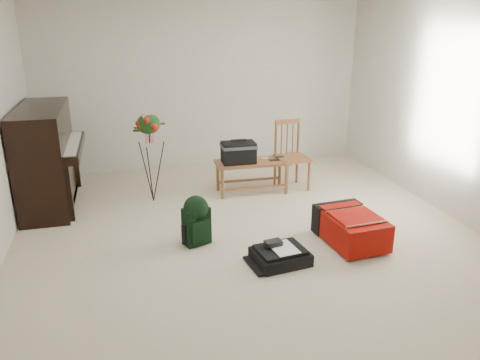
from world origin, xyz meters
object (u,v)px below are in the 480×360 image
object	(u,v)px
piano	(47,159)
dining_chair	(291,156)
flower_stand	(151,158)
red_suitcase	(349,225)
green_backpack	(196,218)
bench	(243,155)
black_duffel	(280,255)

from	to	relation	value
piano	dining_chair	bearing A→B (deg)	-3.50
piano	flower_stand	bearing A→B (deg)	-10.16
piano	dining_chair	xyz separation A→B (m)	(3.16, -0.19, -0.14)
dining_chair	red_suitcase	distance (m)	1.72
piano	green_backpack	distance (m)	2.26
bench	piano	bearing A→B (deg)	175.55
red_suitcase	black_duffel	distance (m)	0.91
piano	flower_stand	world-z (taller)	piano
red_suitcase	piano	bearing A→B (deg)	145.03
red_suitcase	bench	bearing A→B (deg)	109.67
red_suitcase	green_backpack	xyz separation A→B (m)	(-1.58, 0.33, 0.12)
piano	bench	xyz separation A→B (m)	(2.46, -0.25, -0.06)
bench	dining_chair	distance (m)	0.71
black_duffel	dining_chair	bearing A→B (deg)	59.42
dining_chair	black_duffel	xyz separation A→B (m)	(-0.84, -1.97, -0.38)
dining_chair	flower_stand	world-z (taller)	flower_stand
bench	red_suitcase	distance (m)	1.83
flower_stand	bench	bearing A→B (deg)	-14.70
dining_chair	green_backpack	bearing A→B (deg)	-145.47
bench	black_duffel	xyz separation A→B (m)	(-0.13, -1.91, -0.46)
black_duffel	bench	bearing A→B (deg)	78.56
piano	black_duffel	world-z (taller)	piano
red_suitcase	flower_stand	distance (m)	2.58
red_suitcase	green_backpack	world-z (taller)	green_backpack
green_backpack	flower_stand	world-z (taller)	flower_stand
black_duffel	piano	bearing A→B (deg)	129.58
bench	dining_chair	world-z (taller)	dining_chair
black_duffel	green_backpack	world-z (taller)	green_backpack
piano	black_duffel	size ratio (longest dim) A/B	2.67
black_duffel	green_backpack	xyz separation A→B (m)	(-0.72, 0.60, 0.22)
flower_stand	dining_chair	bearing A→B (deg)	-12.65
bench	dining_chair	size ratio (longest dim) A/B	1.06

